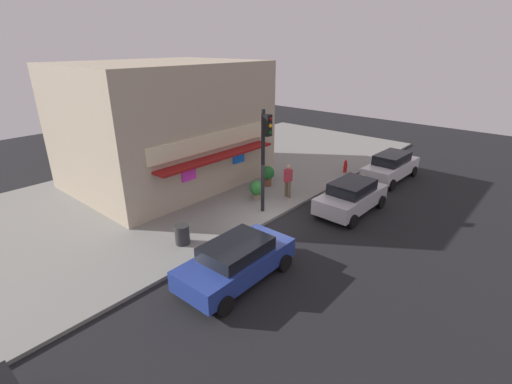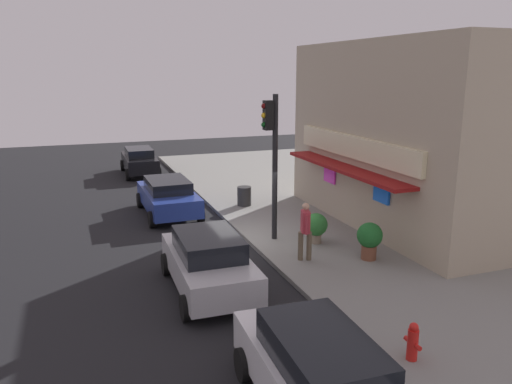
{
  "view_description": "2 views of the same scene",
  "coord_description": "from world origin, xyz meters",
  "px_view_note": "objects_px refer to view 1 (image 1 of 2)",
  "views": [
    {
      "loc": [
        -11.99,
        -9.43,
        7.73
      ],
      "look_at": [
        -0.64,
        0.43,
        1.57
      ],
      "focal_mm": 25.6,
      "sensor_mm": 36.0,
      "label": 1
    },
    {
      "loc": [
        15.49,
        -5.36,
        5.75
      ],
      "look_at": [
        -0.29,
        0.47,
        1.67
      ],
      "focal_mm": 34.99,
      "sensor_mm": 36.0,
      "label": 2
    }
  ],
  "objects_px": {
    "potted_plant_by_doorway": "(257,189)",
    "potted_plant_by_window": "(268,174)",
    "parked_car_white": "(391,166)",
    "pedestrian": "(288,180)",
    "traffic_light": "(265,149)",
    "parked_car_silver": "(351,196)",
    "fire_hydrant": "(345,166)",
    "trash_can": "(182,234)",
    "parked_car_blue": "(236,260)"
  },
  "relations": [
    {
      "from": "traffic_light",
      "to": "potted_plant_by_window",
      "type": "xyz_separation_m",
      "value": [
        2.79,
        2.09,
        -2.47
      ]
    },
    {
      "from": "potted_plant_by_doorway",
      "to": "trash_can",
      "type": "bearing_deg",
      "value": -172.75
    },
    {
      "from": "traffic_light",
      "to": "fire_hydrant",
      "type": "relative_size",
      "value": 6.13
    },
    {
      "from": "pedestrian",
      "to": "potted_plant_by_window",
      "type": "bearing_deg",
      "value": 71.77
    },
    {
      "from": "traffic_light",
      "to": "potted_plant_by_doorway",
      "type": "relative_size",
      "value": 4.82
    },
    {
      "from": "potted_plant_by_window",
      "to": "parked_car_blue",
      "type": "xyz_separation_m",
      "value": [
        -7.51,
        -4.76,
        -0.03
      ]
    },
    {
      "from": "fire_hydrant",
      "to": "parked_car_blue",
      "type": "height_order",
      "value": "parked_car_blue"
    },
    {
      "from": "parked_car_blue",
      "to": "parked_car_silver",
      "type": "xyz_separation_m",
      "value": [
        7.7,
        -0.35,
        0.03
      ]
    },
    {
      "from": "traffic_light",
      "to": "parked_car_blue",
      "type": "bearing_deg",
      "value": -150.48
    },
    {
      "from": "potted_plant_by_doorway",
      "to": "parked_car_silver",
      "type": "xyz_separation_m",
      "value": [
        2.11,
        -4.27,
        0.09
      ]
    },
    {
      "from": "trash_can",
      "to": "pedestrian",
      "type": "relative_size",
      "value": 0.45
    },
    {
      "from": "fire_hydrant",
      "to": "potted_plant_by_doorway",
      "type": "relative_size",
      "value": 0.79
    },
    {
      "from": "potted_plant_by_window",
      "to": "parked_car_white",
      "type": "distance_m",
      "value": 7.6
    },
    {
      "from": "pedestrian",
      "to": "potted_plant_by_window",
      "type": "distance_m",
      "value": 2.0
    },
    {
      "from": "parked_car_silver",
      "to": "potted_plant_by_window",
      "type": "bearing_deg",
      "value": 92.13
    },
    {
      "from": "parked_car_silver",
      "to": "fire_hydrant",
      "type": "bearing_deg",
      "value": 30.71
    },
    {
      "from": "fire_hydrant",
      "to": "trash_can",
      "type": "distance_m",
      "value": 12.37
    },
    {
      "from": "traffic_light",
      "to": "potted_plant_by_doorway",
      "type": "distance_m",
      "value": 2.98
    },
    {
      "from": "traffic_light",
      "to": "parked_car_blue",
      "type": "distance_m",
      "value": 5.97
    },
    {
      "from": "traffic_light",
      "to": "parked_car_silver",
      "type": "xyz_separation_m",
      "value": [
        2.98,
        -3.01,
        -2.47
      ]
    },
    {
      "from": "parked_car_white",
      "to": "trash_can",
      "type": "bearing_deg",
      "value": 166.31
    },
    {
      "from": "parked_car_silver",
      "to": "parked_car_white",
      "type": "bearing_deg",
      "value": 3.54
    },
    {
      "from": "traffic_light",
      "to": "potted_plant_by_window",
      "type": "height_order",
      "value": "traffic_light"
    },
    {
      "from": "parked_car_white",
      "to": "parked_car_blue",
      "type": "xyz_separation_m",
      "value": [
        -13.44,
        -0.01,
        -0.06
      ]
    },
    {
      "from": "traffic_light",
      "to": "pedestrian",
      "type": "distance_m",
      "value": 3.07
    },
    {
      "from": "parked_car_silver",
      "to": "trash_can",
      "type": "bearing_deg",
      "value": 154.48
    },
    {
      "from": "parked_car_white",
      "to": "parked_car_silver",
      "type": "bearing_deg",
      "value": -176.46
    },
    {
      "from": "potted_plant_by_window",
      "to": "parked_car_white",
      "type": "xyz_separation_m",
      "value": [
        5.93,
        -4.75,
        0.02
      ]
    },
    {
      "from": "trash_can",
      "to": "parked_car_white",
      "type": "xyz_separation_m",
      "value": [
        13.25,
        -3.23,
        0.29
      ]
    },
    {
      "from": "parked_car_blue",
      "to": "potted_plant_by_window",
      "type": "bearing_deg",
      "value": 32.37
    },
    {
      "from": "trash_can",
      "to": "parked_car_blue",
      "type": "distance_m",
      "value": 3.25
    },
    {
      "from": "parked_car_silver",
      "to": "pedestrian",
      "type": "bearing_deg",
      "value": 104.04
    },
    {
      "from": "parked_car_white",
      "to": "parked_car_blue",
      "type": "relative_size",
      "value": 1.05
    },
    {
      "from": "traffic_light",
      "to": "fire_hydrant",
      "type": "xyz_separation_m",
      "value": [
        7.83,
        -0.14,
        -2.76
      ]
    },
    {
      "from": "potted_plant_by_doorway",
      "to": "parked_car_blue",
      "type": "xyz_separation_m",
      "value": [
        -5.59,
        -3.92,
        0.05
      ]
    },
    {
      "from": "potted_plant_by_window",
      "to": "parked_car_white",
      "type": "height_order",
      "value": "parked_car_white"
    },
    {
      "from": "trash_can",
      "to": "potted_plant_by_doorway",
      "type": "xyz_separation_m",
      "value": [
        5.4,
        0.69,
        0.19
      ]
    },
    {
      "from": "trash_can",
      "to": "potted_plant_by_doorway",
      "type": "distance_m",
      "value": 5.44
    },
    {
      "from": "traffic_light",
      "to": "parked_car_blue",
      "type": "xyz_separation_m",
      "value": [
        -4.71,
        -2.67,
        -2.5
      ]
    },
    {
      "from": "fire_hydrant",
      "to": "parked_car_silver",
      "type": "distance_m",
      "value": 5.64
    },
    {
      "from": "pedestrian",
      "to": "parked_car_silver",
      "type": "bearing_deg",
      "value": -75.96
    },
    {
      "from": "parked_car_white",
      "to": "parked_car_blue",
      "type": "bearing_deg",
      "value": -179.96
    },
    {
      "from": "potted_plant_by_doorway",
      "to": "parked_car_white",
      "type": "bearing_deg",
      "value": -26.5
    },
    {
      "from": "potted_plant_by_doorway",
      "to": "potted_plant_by_window",
      "type": "xyz_separation_m",
      "value": [
        1.92,
        0.84,
        0.08
      ]
    },
    {
      "from": "traffic_light",
      "to": "parked_car_white",
      "type": "bearing_deg",
      "value": -16.95
    },
    {
      "from": "parked_car_blue",
      "to": "pedestrian",
      "type": "bearing_deg",
      "value": 22.71
    },
    {
      "from": "fire_hydrant",
      "to": "trash_can",
      "type": "xyz_separation_m",
      "value": [
        -12.35,
        0.7,
        0.02
      ]
    },
    {
      "from": "pedestrian",
      "to": "potted_plant_by_window",
      "type": "height_order",
      "value": "pedestrian"
    },
    {
      "from": "fire_hydrant",
      "to": "parked_car_white",
      "type": "height_order",
      "value": "parked_car_white"
    },
    {
      "from": "trash_can",
      "to": "parked_car_white",
      "type": "distance_m",
      "value": 13.64
    }
  ]
}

